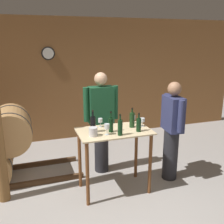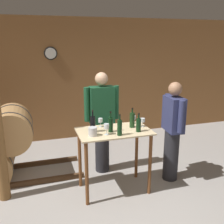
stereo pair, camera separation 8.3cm
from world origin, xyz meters
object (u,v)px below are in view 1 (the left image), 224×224
wine_glass_near_right (133,118)px  wine_glass_near_center (100,121)px  wine_bottle_far_left (93,124)px  wine_glass_near_left (107,127)px  wine_bottle_left (111,124)px  wine_bottle_center (120,127)px  person_host (172,129)px  person_visitor_with_scarf (101,121)px  wine_bottle_right (132,120)px  wine_bottle_far_right (139,124)px  ice_bucket (93,132)px  wine_glass_far_side (142,120)px

wine_glass_near_right → wine_glass_near_center: bearing=180.0°
wine_bottle_far_left → wine_glass_near_left: (0.15, -0.16, -0.01)m
wine_bottle_left → wine_bottle_center: size_ratio=1.00×
wine_bottle_far_left → wine_bottle_left: wine_bottle_far_left is taller
person_host → person_visitor_with_scarf: 1.16m
wine_glass_near_center → person_host: bearing=-9.1°
person_host → wine_glass_near_left: bearing=-171.2°
wine_bottle_left → wine_bottle_right: size_ratio=1.00×
wine_bottle_center → wine_bottle_far_right: size_ratio=1.09×
ice_bucket → wine_glass_near_center: bearing=60.1°
wine_bottle_center → wine_glass_far_side: (0.45, 0.25, -0.02)m
wine_bottle_far_right → person_host: bearing=16.1°
wine_glass_near_center → person_visitor_with_scarf: person_visitor_with_scarf is taller
wine_bottle_far_right → wine_glass_near_left: bearing=177.9°
wine_glass_near_center → person_host: person_host is taller
wine_bottle_far_right → wine_bottle_right: bearing=94.6°
ice_bucket → wine_glass_near_right: bearing=25.5°
wine_glass_far_side → person_host: person_host is taller
ice_bucket → person_host: person_host is taller
wine_bottle_right → person_visitor_with_scarf: size_ratio=0.17×
wine_bottle_far_left → wine_bottle_right: bearing=2.5°
wine_bottle_center → wine_bottle_far_right: (0.30, 0.06, -0.01)m
wine_bottle_left → wine_glass_near_right: size_ratio=2.38×
wine_bottle_left → wine_glass_far_side: (0.53, 0.09, -0.02)m
wine_glass_near_left → wine_glass_near_center: bearing=88.7°
person_visitor_with_scarf → wine_glass_far_side: bearing=-52.3°
wine_glass_far_side → ice_bucket: wine_glass_far_side is taller
wine_bottle_left → wine_bottle_center: 0.19m
wine_bottle_far_left → person_visitor_with_scarf: 0.71m
wine_glass_near_left → wine_glass_far_side: bearing=16.1°
wine_glass_near_center → wine_glass_near_right: bearing=-0.0°
wine_glass_near_right → ice_bucket: wine_glass_near_right is taller
wine_glass_near_right → wine_bottle_center: bearing=-130.8°
wine_bottle_center → wine_glass_near_center: wine_bottle_center is taller
wine_bottle_far_left → wine_bottle_far_right: wine_bottle_far_left is taller
person_visitor_with_scarf → wine_bottle_far_right: bearing=-68.1°
person_visitor_with_scarf → wine_bottle_far_left: bearing=-115.7°
wine_bottle_far_left → wine_glass_far_side: 0.77m
wine_bottle_left → wine_glass_near_center: bearing=106.5°
wine_glass_far_side → ice_bucket: bearing=-168.2°
wine_glass_near_left → wine_glass_far_side: size_ratio=1.20×
wine_bottle_far_right → wine_glass_near_right: size_ratio=2.17×
wine_bottle_left → ice_bucket: 0.30m
wine_bottle_far_left → wine_glass_near_center: 0.26m
wine_glass_far_side → wine_glass_near_center: bearing=163.5°
wine_glass_near_left → wine_glass_near_center: wine_glass_near_left is taller
wine_bottle_right → wine_glass_near_left: bearing=-157.4°
wine_bottle_right → wine_glass_near_center: size_ratio=2.27×
wine_bottle_far_left → person_host: 1.31m
wine_glass_near_left → person_host: 1.17m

